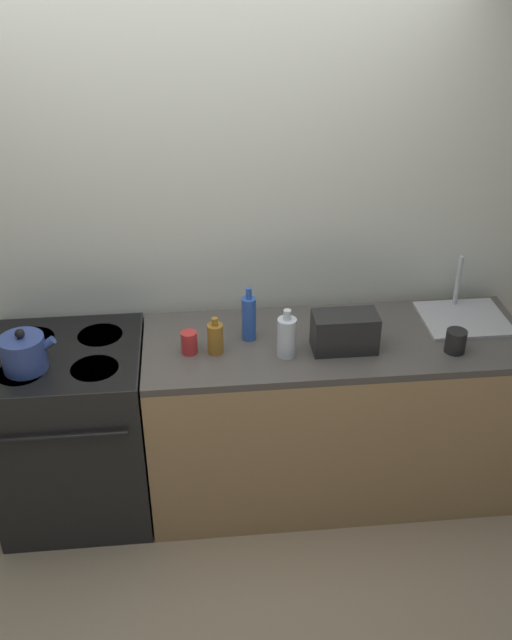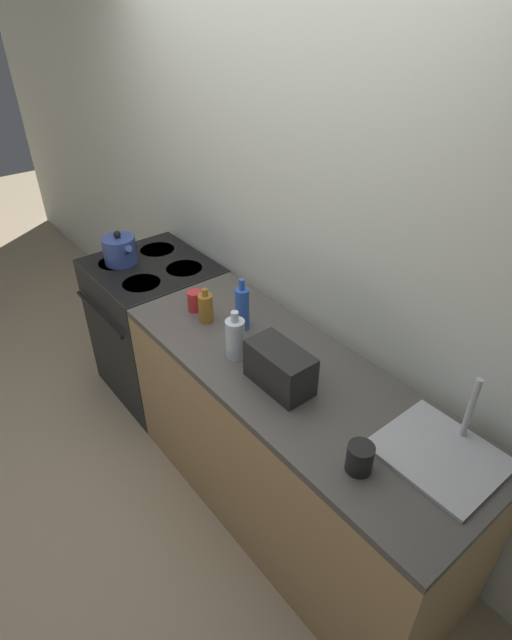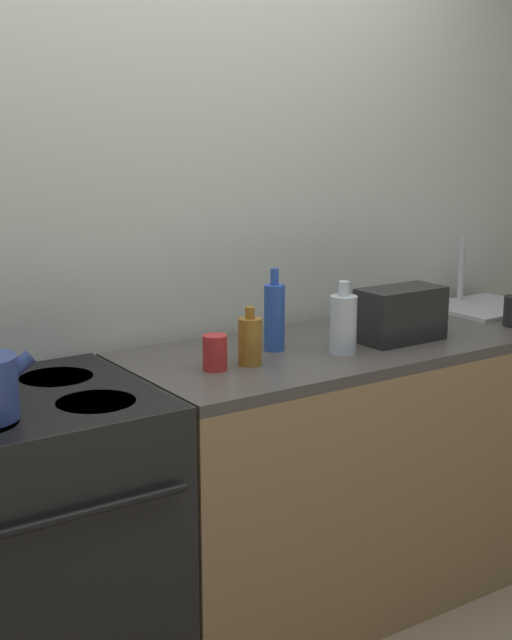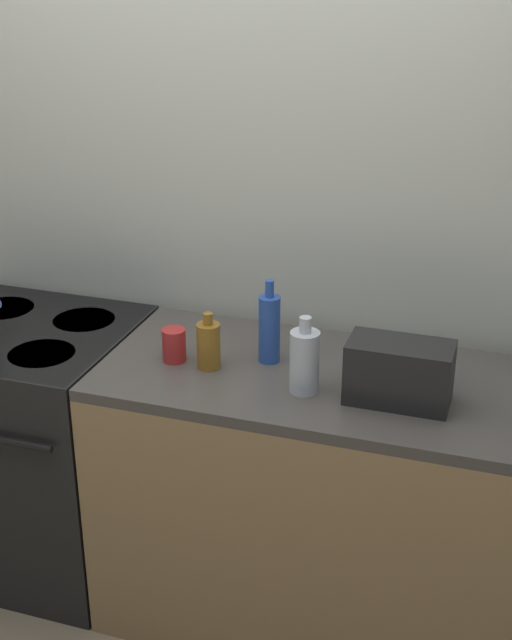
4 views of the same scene
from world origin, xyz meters
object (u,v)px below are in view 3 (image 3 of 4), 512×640
bottle_clear (343,324)px  bottle_amber (250,340)px  stove (28,550)px  toaster (401,314)px  cup_red (215,353)px  bottle_blue (274,316)px

bottle_clear → bottle_amber: bottle_clear is taller
stove → bottle_clear: (1.02, -0.12, 0.54)m
toaster → cup_red: size_ratio=2.78×
bottle_clear → bottle_amber: size_ratio=1.30×
bottle_blue → cup_red: bearing=-161.9°
stove → bottle_blue: (0.86, 0.04, 0.56)m
bottle_amber → stove: bearing=174.8°
bottle_amber → bottle_clear: bearing=-10.0°
bottle_blue → cup_red: bottle_blue is taller
toaster → bottle_clear: bottle_clear is taller
stove → bottle_clear: 1.16m
bottle_blue → bottle_amber: size_ratio=1.49×
stove → bottle_blue: size_ratio=3.40×
bottle_blue → bottle_amber: 0.20m
bottle_clear → bottle_amber: bearing=170.0°
toaster → bottle_clear: (-0.27, -0.03, 0.01)m
stove → toaster: 1.40m
bottle_clear → bottle_amber: (-0.32, 0.06, -0.02)m
toaster → bottle_clear: bearing=-174.6°
bottle_amber → bottle_blue: bearing=32.1°
toaster → cup_red: (-0.71, 0.04, -0.04)m
bottle_blue → cup_red: size_ratio=2.54×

